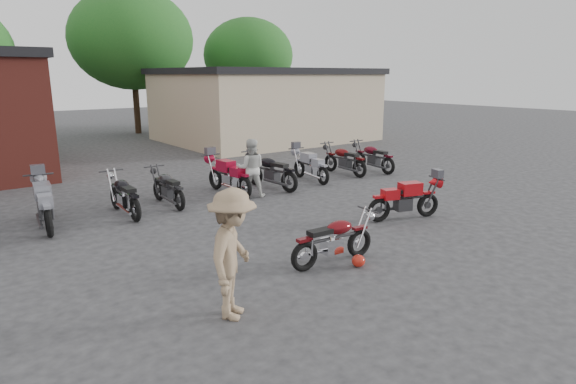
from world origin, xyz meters
TOP-DOWN VIEW (x-y plane):
  - ground at (0.00, 0.00)m, footprint 90.00×90.00m
  - stucco_building at (8.50, 15.00)m, footprint 10.00×8.00m
  - tree_2 at (4.00, 22.00)m, footprint 7.04×7.04m
  - tree_3 at (12.00, 22.00)m, footprint 6.08×6.08m
  - vintage_motorcycle at (-0.55, -0.48)m, footprint 1.83×0.71m
  - sportbike at (2.76, 0.58)m, footprint 1.99×1.17m
  - helmet at (-0.31, -0.88)m, footprint 0.33×0.33m
  - person_light at (0.97, 4.74)m, footprint 1.04×0.98m
  - person_tan at (-3.10, -1.10)m, footprint 1.39×1.38m
  - row_bike_1 at (-4.40, 5.17)m, footprint 0.93×2.18m
  - row_bike_2 at (-2.60, 5.08)m, footprint 0.65×1.96m
  - row_bike_3 at (-1.34, 5.32)m, footprint 0.62×1.85m
  - row_bike_4 at (0.65, 5.48)m, footprint 0.83×2.09m
  - row_bike_5 at (2.01, 5.25)m, footprint 1.01×2.19m
  - row_bike_6 at (3.71, 5.36)m, footprint 0.82×1.97m
  - row_bike_7 at (5.36, 5.48)m, footprint 0.69×2.00m
  - row_bike_8 at (6.58, 5.25)m, footprint 0.74×2.02m

SIDE VIEW (x-z plane):
  - ground at x=0.00m, z-range 0.00..0.00m
  - helmet at x=-0.31m, z-range 0.00..0.23m
  - vintage_motorcycle at x=-0.55m, z-range 0.00..1.04m
  - row_bike_3 at x=-1.34m, z-range 0.00..1.07m
  - sportbike at x=2.76m, z-range 0.00..1.10m
  - row_bike_6 at x=3.71m, z-range 0.00..1.11m
  - row_bike_2 at x=-2.60m, z-range 0.00..1.14m
  - row_bike_7 at x=5.36m, z-range 0.00..1.16m
  - row_bike_8 at x=6.58m, z-range 0.00..1.16m
  - row_bike_4 at x=0.65m, z-range 0.00..1.19m
  - row_bike_5 at x=2.01m, z-range 0.00..1.22m
  - row_bike_1 at x=-4.40m, z-range 0.00..1.23m
  - person_light at x=0.97m, z-range 0.00..1.69m
  - person_tan at x=-3.10m, z-range 0.00..1.93m
  - stucco_building at x=8.50m, z-range 0.00..3.50m
  - tree_3 at x=12.00m, z-range 0.00..7.60m
  - tree_2 at x=4.00m, z-range 0.00..8.80m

